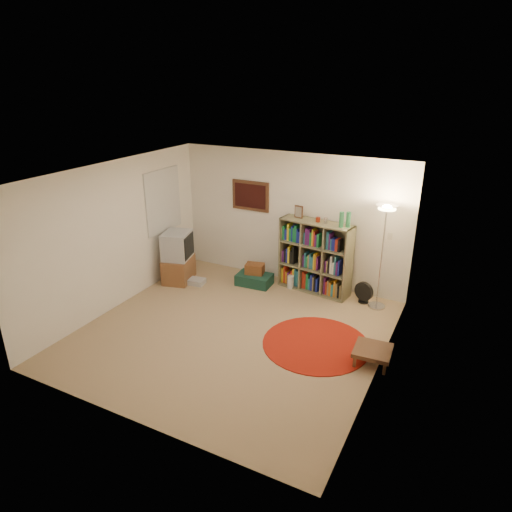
# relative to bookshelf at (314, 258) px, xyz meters

# --- Properties ---
(room) EXTENTS (4.54, 4.54, 2.54)m
(room) POSITION_rel_bookshelf_xyz_m (-0.64, -1.96, 0.61)
(room) COLOR #A2845F
(room) RESTS_ON ground
(bookshelf) EXTENTS (1.39, 0.56, 1.62)m
(bookshelf) POSITION_rel_bookshelf_xyz_m (0.00, 0.00, 0.00)
(bookshelf) COLOR #6D6848
(bookshelf) RESTS_ON ground
(floor_lamp) EXTENTS (0.45, 0.45, 1.84)m
(floor_lamp) POSITION_rel_bookshelf_xyz_m (1.23, -0.13, 0.87)
(floor_lamp) COLOR silver
(floor_lamp) RESTS_ON ground
(floor_fan) EXTENTS (0.35, 0.23, 0.39)m
(floor_fan) POSITION_rel_bookshelf_xyz_m (0.98, -0.08, -0.45)
(floor_fan) COLOR black
(floor_fan) RESTS_ON ground
(tv_stand) EXTENTS (0.64, 0.78, 1.00)m
(tv_stand) POSITION_rel_bookshelf_xyz_m (-2.49, -0.79, -0.17)
(tv_stand) COLOR brown
(tv_stand) RESTS_ON ground
(dvd_box) EXTENTS (0.33, 0.29, 0.10)m
(dvd_box) POSITION_rel_bookshelf_xyz_m (-2.09, -0.78, -0.60)
(dvd_box) COLOR #B6B6BB
(dvd_box) RESTS_ON ground
(suitcase) EXTENTS (0.68, 0.47, 0.21)m
(suitcase) POSITION_rel_bookshelf_xyz_m (-1.09, -0.30, -0.55)
(suitcase) COLOR #13362B
(suitcase) RESTS_ON ground
(wicker_basket) EXTENTS (0.39, 0.31, 0.20)m
(wicker_basket) POSITION_rel_bookshelf_xyz_m (-1.10, -0.25, -0.34)
(wicker_basket) COLOR #5F3117
(wicker_basket) RESTS_ON suitcase
(paper_towel) EXTENTS (0.15, 0.15, 0.25)m
(paper_towel) POSITION_rel_bookshelf_xyz_m (-0.40, -0.12, -0.53)
(paper_towel) COLOR silver
(paper_towel) RESTS_ON ground
(red_rug) EXTENTS (1.61, 1.61, 0.01)m
(red_rug) POSITION_rel_bookshelf_xyz_m (0.70, -1.74, -0.65)
(red_rug) COLOR maroon
(red_rug) RESTS_ON ground
(side_table) EXTENTS (0.54, 0.54, 0.23)m
(side_table) POSITION_rel_bookshelf_xyz_m (1.56, -1.83, -0.46)
(side_table) COLOR #452718
(side_table) RESTS_ON ground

